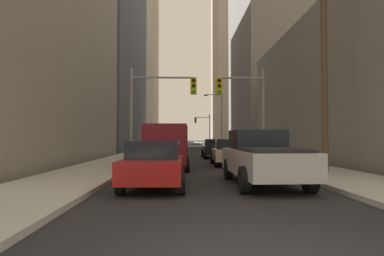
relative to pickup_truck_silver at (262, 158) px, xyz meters
name	(u,v)px	position (x,y,z in m)	size (l,w,h in m)	color
sidewalk_left	(155,148)	(-6.94, 42.63, -0.86)	(3.24, 160.00, 0.15)	#9E9E99
sidewalk_right	(221,148)	(3.39, 42.63, -0.86)	(3.24, 160.00, 0.15)	#9E9E99
pickup_truck_silver	(262,158)	(0.00, 0.00, 0.00)	(2.20, 5.46, 1.90)	#B7BABF
cargo_van_maroon	(168,144)	(-3.49, 6.12, 0.35)	(2.16, 5.27, 2.26)	maroon
sedan_red	(154,164)	(-3.65, -0.68, -0.16)	(1.95, 4.24, 1.52)	maroon
sedan_beige	(229,152)	(0.01, 8.52, -0.16)	(1.96, 4.27, 1.52)	#C6B793
sedan_black	(214,148)	(-0.12, 16.07, -0.16)	(1.95, 4.26, 1.52)	black
traffic_signal_near_left	(160,99)	(-4.13, 9.75, 3.13)	(4.17, 0.44, 6.00)	gray
traffic_signal_near_right	(243,100)	(1.09, 9.75, 3.07)	(3.08, 0.44, 6.00)	gray
traffic_signal_far_right	(203,125)	(1.19, 51.80, 3.06)	(2.87, 0.44, 6.00)	gray
utility_pole_right	(324,64)	(3.71, 3.62, 4.05)	(2.20, 0.28, 9.42)	brown
street_lamp_right	(219,116)	(2.08, 33.31, 3.61)	(2.45, 0.32, 7.50)	gray
building_left_mid_office	(73,56)	(-19.52, 41.49, 13.30)	(19.57, 29.03, 28.47)	#4C515B
building_left_far_tower	(124,26)	(-18.94, 83.88, 31.74)	(18.16, 22.41, 65.34)	#B7A893
building_right_mid_block	(303,58)	(16.55, 42.41, 13.42)	(20.93, 21.29, 28.71)	gray
building_right_far_highrise	(248,43)	(15.71, 83.82, 27.35)	(18.86, 19.91, 56.57)	#B7A893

